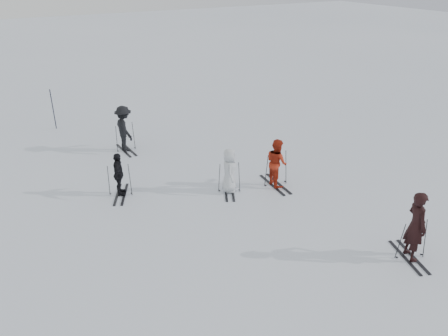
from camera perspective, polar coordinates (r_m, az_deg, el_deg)
name	(u,v)px	position (r m, az deg, el deg)	size (l,w,h in m)	color
ground	(239,206)	(14.65, 1.91, -5.01)	(120.00, 120.00, 0.00)	silver
skier_near_dark	(416,227)	(12.82, 23.74, -7.03)	(0.73, 0.48, 2.01)	black
skier_red	(277,163)	(15.72, 6.88, 0.66)	(0.85, 0.66, 1.75)	#A32512
skier_grey	(229,171)	(15.19, 0.70, -0.42)	(0.78, 0.51, 1.59)	silver
skier_uphill_left	(119,175)	(15.41, -13.58, -0.90)	(0.90, 0.38, 1.54)	black
skier_uphill_far	(124,129)	(19.01, -12.88, 4.98)	(1.26, 0.72, 1.95)	black
skis_near_dark	(413,239)	(13.03, 23.43, -8.53)	(0.87, 1.65, 1.20)	black
skis_red	(276,168)	(15.81, 6.84, -0.06)	(0.96, 1.81, 1.32)	black
skis_grey	(229,177)	(15.28, 0.70, -1.18)	(0.83, 1.57, 1.14)	black
skis_uphill_left	(119,180)	(15.48, -13.51, -1.48)	(0.86, 1.63, 1.19)	black
skis_uphill_far	(125,137)	(19.13, -12.78, 3.99)	(0.90, 1.70, 1.24)	black
piste_marker	(53,109)	(22.64, -21.43, 7.16)	(0.04, 0.04, 1.95)	black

